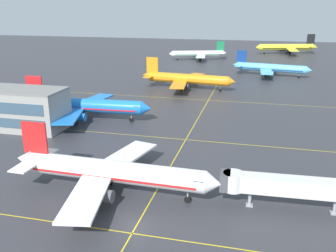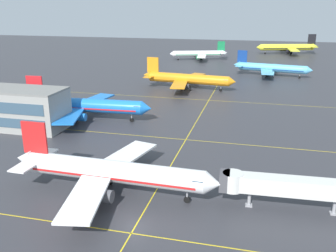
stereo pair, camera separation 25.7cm
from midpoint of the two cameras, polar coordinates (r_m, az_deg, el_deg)
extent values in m
plane|color=#333338|center=(56.85, -4.99, -14.97)|extent=(600.00, 600.00, 0.00)
cylinder|color=white|center=(64.14, -8.38, -6.90)|extent=(31.59, 4.51, 3.74)
cone|color=white|center=(59.90, 6.95, -8.74)|extent=(2.65, 3.73, 3.67)
cone|color=white|center=(72.28, -21.16, -4.69)|extent=(3.24, 3.63, 3.55)
cube|color=red|center=(69.36, -19.84, -1.74)|extent=(4.73, 0.47, 5.91)
cube|color=white|center=(68.94, -21.18, -5.81)|extent=(3.28, 5.20, 0.24)
cube|color=white|center=(73.34, -18.52, -4.06)|extent=(3.28, 5.20, 0.24)
cube|color=white|center=(58.11, -12.56, -10.62)|extent=(7.75, 15.46, 0.39)
cube|color=white|center=(71.78, -6.45, -4.52)|extent=(8.40, 15.55, 0.39)
cylinder|color=#4C4C51|center=(60.77, -10.05, -10.47)|extent=(3.40, 2.15, 2.07)
cylinder|color=#4C4C51|center=(69.12, -6.48, -6.61)|extent=(3.40, 2.15, 2.07)
cube|color=#385166|center=(59.96, 4.81, -8.05)|extent=(1.86, 3.48, 0.69)
cube|color=red|center=(64.34, -8.36, -7.28)|extent=(29.07, 4.49, 0.35)
cylinder|color=#99999E|center=(61.65, 2.91, -10.32)|extent=(0.28, 0.28, 1.62)
cylinder|color=black|center=(62.17, 2.89, -11.20)|extent=(1.09, 0.47, 1.08)
cylinder|color=#99999E|center=(63.90, -10.84, -9.56)|extent=(0.28, 0.28, 1.62)
cylinder|color=black|center=(64.41, -10.78, -10.41)|extent=(1.09, 0.47, 1.08)
cylinder|color=#99999E|center=(68.02, -8.97, -7.66)|extent=(0.28, 0.28, 1.62)
cylinder|color=black|center=(68.49, -8.93, -8.47)|extent=(1.09, 0.47, 1.08)
cylinder|color=blue|center=(106.40, -12.54, 3.12)|extent=(32.35, 5.57, 3.82)
cone|color=blue|center=(100.95, -3.39, 2.72)|extent=(2.82, 3.88, 3.75)
cone|color=blue|center=(114.32, -20.78, 3.61)|extent=(3.41, 3.80, 3.63)
cube|color=red|center=(112.06, -19.87, 5.71)|extent=(4.84, 0.63, 6.04)
cube|color=blue|center=(110.75, -20.62, 3.18)|extent=(3.50, 5.40, 0.24)
cube|color=blue|center=(115.78, -19.12, 3.96)|extent=(3.50, 5.40, 0.24)
cube|color=blue|center=(99.48, -14.94, 1.53)|extent=(8.99, 15.93, 0.40)
cube|color=blue|center=(114.56, -11.34, 3.96)|extent=(7.50, 15.72, 0.40)
cylinder|color=blue|center=(102.23, -13.49, 1.32)|extent=(3.53, 2.30, 2.11)
cylinder|color=blue|center=(111.47, -11.35, 2.87)|extent=(3.53, 2.30, 2.11)
cube|color=#385166|center=(101.37, -4.67, 3.08)|extent=(2.00, 3.61, 0.70)
cube|color=red|center=(106.52, -12.52, 2.87)|extent=(29.78, 5.47, 0.36)
cylinder|color=#99999E|center=(102.73, -5.71, 1.50)|extent=(0.28, 0.28, 1.66)
cylinder|color=black|center=(103.05, -5.69, 0.92)|extent=(1.13, 0.51, 1.11)
cylinder|color=#99999E|center=(105.56, -14.00, 1.50)|extent=(0.28, 0.28, 1.66)
cylinder|color=black|center=(105.87, -13.95, 0.93)|extent=(1.13, 0.51, 1.11)
cylinder|color=#99999E|center=(110.13, -12.90, 2.27)|extent=(0.28, 0.28, 1.66)
cylinder|color=black|center=(110.43, -12.86, 1.72)|extent=(1.13, 0.51, 1.11)
cylinder|color=orange|center=(142.47, 3.03, 7.24)|extent=(31.18, 6.74, 3.68)
cone|color=orange|center=(138.77, 9.71, 6.71)|extent=(2.86, 3.84, 3.60)
cone|color=orange|center=(148.03, -3.36, 7.80)|extent=(3.43, 3.78, 3.49)
cube|color=orange|center=(146.39, -2.47, 9.35)|extent=(4.66, 0.81, 5.81)
cube|color=orange|center=(144.63, -3.06, 7.56)|extent=(3.58, 5.32, 0.23)
cube|color=orange|center=(149.92, -2.21, 7.95)|extent=(3.58, 5.32, 0.23)
cube|color=orange|center=(135.16, 1.62, 6.40)|extent=(6.59, 14.98, 0.39)
cube|color=orange|center=(150.61, 3.57, 7.60)|extent=(9.21, 15.36, 0.39)
cylinder|color=#333338|center=(138.06, 2.49, 6.11)|extent=(3.48, 2.35, 2.03)
cylinder|color=#333338|center=(147.52, 3.65, 6.88)|extent=(3.48, 2.35, 2.03)
cube|color=#385166|center=(139.05, 8.81, 7.00)|extent=(2.07, 3.54, 0.68)
cube|color=orange|center=(142.56, 3.02, 7.06)|extent=(28.72, 6.53, 0.35)
cylinder|color=#99999E|center=(139.99, 7.98, 5.90)|extent=(0.27, 0.27, 1.60)
cylinder|color=black|center=(140.22, 7.96, 5.48)|extent=(1.10, 0.54, 1.06)
cylinder|color=#99999E|center=(141.14, 1.96, 6.17)|extent=(0.27, 0.27, 1.60)
cylinder|color=black|center=(141.37, 1.96, 5.74)|extent=(1.10, 0.54, 1.06)
cylinder|color=#99999E|center=(145.85, 2.56, 6.55)|extent=(0.27, 0.27, 1.60)
cylinder|color=black|center=(146.06, 2.56, 6.14)|extent=(1.10, 0.54, 1.06)
cylinder|color=#5BB7E5|center=(174.63, 15.54, 8.58)|extent=(29.63, 8.82, 3.50)
cone|color=#5BB7E5|center=(172.96, 20.79, 7.98)|extent=(2.98, 3.81, 3.43)
cone|color=#5BB7E5|center=(177.72, 10.33, 9.23)|extent=(3.51, 3.81, 3.33)
cube|color=navy|center=(176.61, 11.17, 10.42)|extent=(4.41, 1.13, 5.53)
cube|color=#5BB7E5|center=(174.61, 10.73, 9.05)|extent=(3.77, 5.25, 0.22)
cube|color=#5BB7E5|center=(179.93, 11.16, 9.29)|extent=(3.77, 5.25, 0.22)
cube|color=#5BB7E5|center=(167.23, 14.76, 8.05)|extent=(5.15, 13.94, 0.37)
cube|color=#5BB7E5|center=(182.50, 15.64, 8.79)|extent=(9.72, 14.60, 0.37)
cylinder|color=#5BB7E5|center=(170.21, 15.28, 7.77)|extent=(3.43, 2.47, 1.93)
cylinder|color=#5BB7E5|center=(179.56, 15.80, 8.24)|extent=(3.43, 2.47, 1.93)
cube|color=#385166|center=(173.02, 20.10, 8.23)|extent=(2.22, 3.47, 0.64)
cube|color=navy|center=(174.70, 15.52, 8.44)|extent=(27.32, 8.43, 0.33)
cylinder|color=#99999E|center=(173.61, 19.40, 7.41)|extent=(0.26, 0.26, 1.52)
cylinder|color=black|center=(173.79, 19.36, 7.08)|extent=(1.07, 0.59, 1.01)
cylinder|color=#99999E|center=(172.95, 14.74, 7.80)|extent=(0.26, 0.26, 1.52)
cylinder|color=black|center=(173.12, 14.71, 7.47)|extent=(1.07, 0.59, 1.01)
cylinder|color=#99999E|center=(177.61, 15.01, 8.04)|extent=(0.26, 0.26, 1.52)
cylinder|color=black|center=(177.78, 14.99, 7.72)|extent=(1.07, 0.59, 1.01)
cylinder|color=white|center=(219.59, 4.48, 11.00)|extent=(28.12, 12.14, 3.38)
cone|color=white|center=(217.75, 0.39, 10.99)|extent=(3.24, 3.88, 3.32)
cone|color=white|center=(222.50, 8.54, 11.05)|extent=(3.71, 3.95, 3.21)
cube|color=#197F47|center=(221.56, 8.00, 12.04)|extent=(4.16, 1.64, 5.34)
cube|color=white|center=(224.68, 7.92, 11.14)|extent=(4.16, 5.29, 0.21)
cube|color=white|center=(219.51, 8.22, 10.97)|extent=(4.16, 5.29, 0.21)
cube|color=white|center=(227.21, 4.40, 11.11)|extent=(10.73, 13.87, 0.36)
cube|color=white|center=(212.39, 5.03, 10.60)|extent=(6.06, 13.78, 0.36)
cylinder|color=#2D9956|center=(224.32, 4.24, 10.72)|extent=(3.46, 2.72, 1.87)
cylinder|color=#2D9956|center=(215.25, 4.61, 10.40)|extent=(3.46, 2.72, 1.87)
cube|color=#385166|center=(217.87, 0.94, 11.13)|extent=(2.50, 3.46, 0.62)
cube|color=#197F47|center=(219.64, 4.47, 10.89)|extent=(25.97, 11.46, 0.32)
cylinder|color=#99999E|center=(218.39, 1.41, 10.43)|extent=(0.25, 0.25, 1.47)
cylinder|color=black|center=(218.52, 1.41, 10.18)|extent=(1.06, 0.69, 0.98)
cylinder|color=#99999E|center=(222.42, 4.83, 10.52)|extent=(0.25, 0.25, 1.47)
cylinder|color=black|center=(222.55, 4.82, 10.27)|extent=(1.06, 0.69, 0.98)
cylinder|color=#99999E|center=(217.89, 5.03, 10.35)|extent=(0.25, 0.25, 1.47)
cylinder|color=black|center=(218.03, 5.02, 10.10)|extent=(1.06, 0.69, 0.98)
cylinder|color=yellow|center=(257.30, 17.57, 11.44)|extent=(33.76, 13.43, 4.04)
cone|color=yellow|center=(251.68, 13.55, 11.64)|extent=(3.76, 4.57, 3.96)
cone|color=yellow|center=(264.17, 21.47, 11.29)|extent=(4.34, 4.64, 3.84)
cube|color=black|center=(262.66, 21.02, 12.32)|extent=(5.00, 1.80, 6.37)
cube|color=yellow|center=(266.20, 20.75, 11.42)|extent=(4.82, 6.26, 0.25)
cube|color=yellow|center=(260.38, 21.29, 11.23)|extent=(4.82, 6.26, 0.25)
cube|color=yellow|center=(266.18, 17.12, 11.55)|extent=(12.43, 16.65, 0.42)
cube|color=yellow|center=(249.32, 18.48, 11.02)|extent=(6.71, 16.31, 0.42)
cylinder|color=black|center=(262.62, 17.08, 11.17)|extent=(4.09, 3.16, 2.23)
cylinder|color=black|center=(252.29, 17.90, 10.83)|extent=(4.09, 3.16, 2.23)
cube|color=#385166|center=(252.29, 14.11, 11.75)|extent=(2.88, 4.10, 0.74)
cube|color=black|center=(257.35, 17.56, 11.33)|extent=(31.16, 12.71, 0.38)
cylinder|color=#99999E|center=(253.25, 14.52, 11.02)|extent=(0.30, 0.30, 1.75)
cylinder|color=black|center=(253.39, 14.50, 10.75)|extent=(1.26, 0.79, 1.17)
cylinder|color=#99999E|center=(260.89, 17.76, 10.93)|extent=(0.30, 0.30, 1.75)
cylinder|color=black|center=(261.02, 17.73, 10.68)|extent=(1.26, 0.79, 1.17)
cylinder|color=#99999E|center=(255.74, 18.18, 10.76)|extent=(0.30, 0.30, 1.75)
cylinder|color=black|center=(255.88, 18.15, 10.50)|extent=(1.26, 0.79, 1.17)
cube|color=yellow|center=(55.29, -5.68, -16.05)|extent=(142.21, 0.20, 0.01)
cube|color=yellow|center=(89.50, 2.65, -2.10)|extent=(142.21, 0.20, 0.01)
cube|color=yellow|center=(126.85, 6.14, 3.95)|extent=(142.21, 0.20, 0.01)
cube|color=yellow|center=(89.50, 2.65, -2.10)|extent=(0.20, 130.46, 0.01)
cube|color=silver|center=(61.61, 18.53, -8.75)|extent=(18.54, 3.61, 2.70)
cylinder|color=silver|center=(60.92, 9.85, -8.33)|extent=(3.38, 3.38, 2.97)
cube|color=#47474C|center=(60.93, 8.61, -8.26)|extent=(1.74, 3.05, 2.97)
cylinder|color=#99999E|center=(61.91, 12.34, -10.17)|extent=(0.56, 0.56, 4.10)
cube|color=#99999E|center=(62.85, 12.22, -11.74)|extent=(1.15, 1.15, 0.20)
cylinder|color=#99999E|center=(63.80, 24.18, -10.57)|extent=(0.56, 0.56, 4.10)
cube|color=#99999E|center=(64.71, 23.95, -12.09)|extent=(1.15, 1.15, 0.20)
camera|label=1|loc=(0.13, -90.09, -0.03)|focal=39.79mm
camera|label=2|loc=(0.13, 89.91, 0.03)|focal=39.79mm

